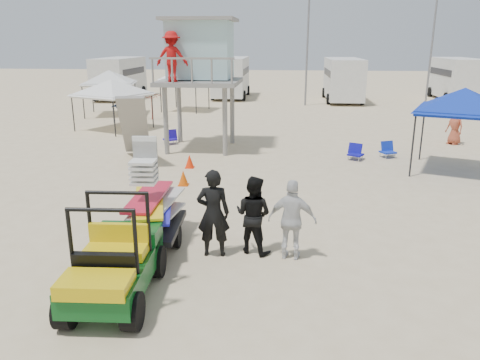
# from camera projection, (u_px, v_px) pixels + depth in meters

# --- Properties ---
(ground) EXTENTS (140.00, 140.00, 0.00)m
(ground) POSITION_uv_depth(u_px,v_px,m) (199.00, 289.00, 8.92)
(ground) COLOR beige
(ground) RESTS_ON ground
(utility_cart) EXTENTS (1.39, 2.56, 1.90)m
(utility_cart) POSITION_uv_depth(u_px,v_px,m) (111.00, 255.00, 8.31)
(utility_cart) COLOR #0B4917
(utility_cart) RESTS_ON ground
(surf_trailer) EXTENTS (1.43, 2.51, 2.26)m
(surf_trailer) POSITION_uv_depth(u_px,v_px,m) (149.00, 209.00, 10.52)
(surf_trailer) COLOR black
(surf_trailer) RESTS_ON ground
(man_left) EXTENTS (0.75, 0.53, 1.96)m
(man_left) POSITION_uv_depth(u_px,v_px,m) (213.00, 213.00, 10.08)
(man_left) COLOR black
(man_left) RESTS_ON ground
(man_mid) EXTENTS (1.05, 0.96, 1.76)m
(man_mid) POSITION_uv_depth(u_px,v_px,m) (253.00, 215.00, 10.27)
(man_mid) COLOR black
(man_mid) RESTS_ON ground
(man_right) EXTENTS (1.08, 0.55, 1.77)m
(man_right) POSITION_uv_depth(u_px,v_px,m) (292.00, 220.00, 9.95)
(man_right) COLOR silver
(man_right) RESTS_ON ground
(lifeguard_tower) EXTENTS (3.37, 3.37, 5.35)m
(lifeguard_tower) POSITION_uv_depth(u_px,v_px,m) (197.00, 55.00, 19.65)
(lifeguard_tower) COLOR gray
(lifeguard_tower) RESTS_ON ground
(canopy_blue) EXTENTS (3.74, 3.74, 3.41)m
(canopy_blue) POSITION_uv_depth(u_px,v_px,m) (465.00, 92.00, 16.09)
(canopy_blue) COLOR black
(canopy_blue) RESTS_ON ground
(canopy_white_a) EXTENTS (4.02, 4.02, 3.04)m
(canopy_white_a) POSITION_uv_depth(u_px,v_px,m) (111.00, 82.00, 24.31)
(canopy_white_a) COLOR black
(canopy_white_a) RESTS_ON ground
(canopy_white_b) EXTENTS (3.48, 3.48, 3.20)m
(canopy_white_b) POSITION_uv_depth(u_px,v_px,m) (109.00, 73.00, 29.14)
(canopy_white_b) COLOR black
(canopy_white_b) RESTS_ON ground
(canopy_white_c) EXTENTS (3.06, 3.06, 3.31)m
(canopy_white_c) POSITION_uv_depth(u_px,v_px,m) (184.00, 69.00, 31.03)
(canopy_white_c) COLOR black
(canopy_white_c) RESTS_ON ground
(umbrella_a) EXTENTS (2.31, 2.33, 1.61)m
(umbrella_a) POSITION_uv_depth(u_px,v_px,m) (151.00, 106.00, 27.99)
(umbrella_a) COLOR red
(umbrella_a) RESTS_ON ground
(umbrella_b) EXTENTS (2.67, 2.68, 1.78)m
(umbrella_b) POSITION_uv_depth(u_px,v_px,m) (139.00, 105.00, 27.86)
(umbrella_b) COLOR #FDAC16
(umbrella_b) RESTS_ON ground
(cone_near) EXTENTS (0.34, 0.34, 0.50)m
(cone_near) POSITION_uv_depth(u_px,v_px,m) (183.00, 178.00, 15.28)
(cone_near) COLOR #D74E06
(cone_near) RESTS_ON ground
(cone_far) EXTENTS (0.34, 0.34, 0.50)m
(cone_far) POSITION_uv_depth(u_px,v_px,m) (190.00, 161.00, 17.40)
(cone_far) COLOR #F32B07
(cone_far) RESTS_ON ground
(beach_chair_a) EXTENTS (0.73, 0.82, 0.64)m
(beach_chair_a) POSITION_uv_depth(u_px,v_px,m) (171.00, 137.00, 21.47)
(beach_chair_a) COLOR #1C0D97
(beach_chair_a) RESTS_ON ground
(beach_chair_b) EXTENTS (0.70, 0.77, 0.64)m
(beach_chair_b) POSITION_uv_depth(u_px,v_px,m) (387.00, 149.00, 19.02)
(beach_chair_b) COLOR #102DB6
(beach_chair_b) RESTS_ON ground
(beach_chair_c) EXTENTS (0.72, 0.80, 0.64)m
(beach_chair_c) POSITION_uv_depth(u_px,v_px,m) (355.00, 152.00, 18.62)
(beach_chair_c) COLOR #0E0D94
(beach_chair_c) RESTS_ON ground
(rv_far_left) EXTENTS (2.64, 6.80, 3.25)m
(rv_far_left) POSITION_uv_depth(u_px,v_px,m) (119.00, 76.00, 38.13)
(rv_far_left) COLOR silver
(rv_far_left) RESTS_ON ground
(rv_mid_left) EXTENTS (2.65, 6.50, 3.25)m
(rv_mid_left) POSITION_uv_depth(u_px,v_px,m) (231.00, 76.00, 38.73)
(rv_mid_left) COLOR silver
(rv_mid_left) RESTS_ON ground
(rv_mid_right) EXTENTS (2.64, 7.00, 3.25)m
(rv_mid_right) POSITION_uv_depth(u_px,v_px,m) (343.00, 78.00, 36.47)
(rv_mid_right) COLOR silver
(rv_mid_right) RESTS_ON ground
(rv_far_right) EXTENTS (2.64, 6.60, 3.25)m
(rv_far_right) POSITION_uv_depth(u_px,v_px,m) (456.00, 77.00, 37.07)
(rv_far_right) COLOR silver
(rv_far_right) RESTS_ON ground
(light_pole_left) EXTENTS (0.14, 0.14, 8.00)m
(light_pole_left) POSITION_uv_depth(u_px,v_px,m) (307.00, 49.00, 33.26)
(light_pole_left) COLOR slate
(light_pole_left) RESTS_ON ground
(light_pole_right) EXTENTS (0.14, 0.14, 8.00)m
(light_pole_right) POSITION_uv_depth(u_px,v_px,m) (431.00, 49.00, 33.86)
(light_pole_right) COLOR slate
(light_pole_right) RESTS_ON ground
(distant_beachgoers) EXTENTS (17.95, 5.62, 1.85)m
(distant_beachgoers) POSITION_uv_depth(u_px,v_px,m) (204.00, 111.00, 25.24)
(distant_beachgoers) COLOR #A5482F
(distant_beachgoers) RESTS_ON ground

